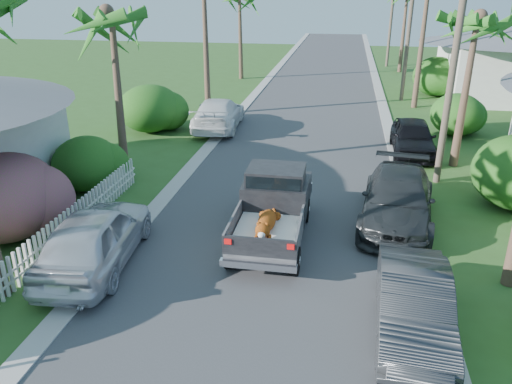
% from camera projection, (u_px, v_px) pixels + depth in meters
% --- Properties ---
extents(road, '(8.00, 100.00, 0.02)m').
position_uv_depth(road, '(313.00, 107.00, 31.27)').
color(road, '#38383A').
rests_on(road, ground).
extents(curb_left, '(0.60, 100.00, 0.06)m').
position_uv_depth(curb_left, '(246.00, 104.00, 31.95)').
color(curb_left, '#A5A39E').
rests_on(curb_left, ground).
extents(curb_right, '(0.60, 100.00, 0.06)m').
position_uv_depth(curb_right, '(384.00, 109.00, 30.57)').
color(curb_right, '#A5A39E').
rests_on(curb_right, ground).
extents(pickup_truck, '(1.98, 5.12, 2.06)m').
position_uv_depth(pickup_truck, '(274.00, 203.00, 15.06)').
color(pickup_truck, black).
rests_on(pickup_truck, ground).
extents(parked_car_rn, '(1.71, 4.38, 1.42)m').
position_uv_depth(parked_car_rn, '(414.00, 306.00, 10.74)').
color(parked_car_rn, '#2A2C2E').
rests_on(parked_car_rn, ground).
extents(parked_car_rm, '(2.82, 5.60, 1.56)m').
position_uv_depth(parked_car_rm, '(398.00, 200.00, 15.88)').
color(parked_car_rm, '#282B2D').
rests_on(parked_car_rm, ground).
extents(parked_car_rf, '(1.85, 4.50, 1.53)m').
position_uv_depth(parked_car_rf, '(413.00, 137.00, 22.38)').
color(parked_car_rf, black).
rests_on(parked_car_rf, ground).
extents(parked_car_ln, '(2.42, 5.06, 1.67)m').
position_uv_depth(parked_car_ln, '(95.00, 237.00, 13.40)').
color(parked_car_ln, silver).
rests_on(parked_car_ln, ground).
extents(parked_car_lf, '(2.64, 5.65, 1.59)m').
position_uv_depth(parked_car_lf, '(218.00, 114.00, 26.27)').
color(parked_car_lf, white).
rests_on(parked_car_lf, ground).
extents(palm_l_b, '(4.40, 4.40, 7.40)m').
position_uv_depth(palm_l_b, '(110.00, 13.00, 18.17)').
color(palm_l_b, brown).
rests_on(palm_l_b, ground).
extents(palm_r_b, '(4.40, 4.40, 7.20)m').
position_uv_depth(palm_r_b, '(477.00, 18.00, 18.83)').
color(palm_r_b, brown).
rests_on(palm_r_b, ground).
extents(shrub_l_b, '(3.00, 3.30, 2.60)m').
position_uv_depth(shrub_l_b, '(7.00, 197.00, 14.75)').
color(shrub_l_b, '#BB1A68').
rests_on(shrub_l_b, ground).
extents(shrub_l_c, '(2.40, 2.64, 2.00)m').
position_uv_depth(shrub_l_c, '(86.00, 163.00, 18.44)').
color(shrub_l_c, '#194714').
rests_on(shrub_l_c, ground).
extents(shrub_l_d, '(3.20, 3.52, 2.40)m').
position_uv_depth(shrub_l_d, '(150.00, 108.00, 25.73)').
color(shrub_l_d, '#194714').
rests_on(shrub_l_d, ground).
extents(shrub_r_c, '(2.60, 2.86, 2.10)m').
position_uv_depth(shrub_r_c, '(457.00, 115.00, 25.12)').
color(shrub_r_c, '#194714').
rests_on(shrub_r_c, ground).
extents(shrub_r_d, '(3.20, 3.52, 2.60)m').
position_uv_depth(shrub_r_d, '(437.00, 76.00, 34.03)').
color(shrub_r_d, '#194714').
rests_on(shrub_r_d, ground).
extents(picket_fence, '(0.10, 11.00, 1.00)m').
position_uv_depth(picket_fence, '(58.00, 234.00, 14.32)').
color(picket_fence, white).
rests_on(picket_fence, ground).
extents(utility_pole_b, '(1.60, 0.26, 9.00)m').
position_uv_depth(utility_pole_b, '(454.00, 61.00, 17.70)').
color(utility_pole_b, brown).
rests_on(utility_pole_b, ground).
extents(utility_pole_c, '(1.60, 0.26, 9.00)m').
position_uv_depth(utility_pole_c, '(409.00, 28.00, 31.33)').
color(utility_pole_c, brown).
rests_on(utility_pole_c, ground).
extents(utility_pole_d, '(1.60, 0.26, 9.00)m').
position_uv_depth(utility_pole_d, '(392.00, 14.00, 44.96)').
color(utility_pole_d, brown).
rests_on(utility_pole_d, ground).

